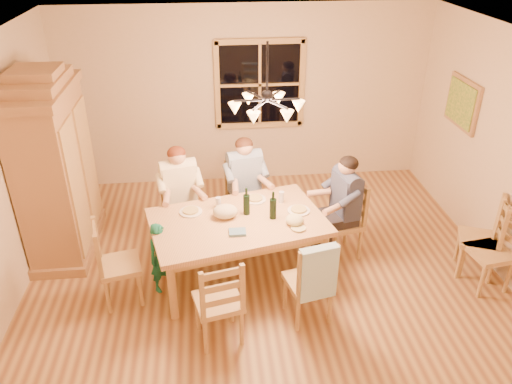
{
  "coord_description": "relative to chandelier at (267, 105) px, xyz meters",
  "views": [
    {
      "loc": [
        -0.59,
        -4.73,
        3.7
      ],
      "look_at": [
        -0.1,
        0.1,
        1.04
      ],
      "focal_mm": 35.0,
      "sensor_mm": 36.0,
      "label": 1
    }
  ],
  "objects": [
    {
      "name": "floor",
      "position": [
        0.0,
        0.0,
        -2.08
      ],
      "size": [
        5.5,
        5.5,
        0.0
      ],
      "primitive_type": "plane",
      "color": "brown",
      "rests_on": "ground"
    },
    {
      "name": "ceiling",
      "position": [
        0.0,
        0.0,
        0.62
      ],
      "size": [
        5.5,
        5.0,
        0.02
      ],
      "primitive_type": "cube",
      "color": "white",
      "rests_on": "wall_back"
    },
    {
      "name": "wall_back",
      "position": [
        0.0,
        2.5,
        -0.73
      ],
      "size": [
        5.5,
        0.02,
        2.7
      ],
      "primitive_type": "cube",
      "color": "beige",
      "rests_on": "floor"
    },
    {
      "name": "wall_right",
      "position": [
        2.75,
        0.0,
        -0.73
      ],
      "size": [
        0.02,
        5.0,
        2.7
      ],
      "primitive_type": "cube",
      "color": "beige",
      "rests_on": "floor"
    },
    {
      "name": "window",
      "position": [
        0.2,
        2.47,
        -0.53
      ],
      "size": [
        1.3,
        0.06,
        1.3
      ],
      "color": "black",
      "rests_on": "wall_back"
    },
    {
      "name": "painting",
      "position": [
        2.71,
        1.2,
        -0.48
      ],
      "size": [
        0.06,
        0.78,
        0.64
      ],
      "color": "#9F6A45",
      "rests_on": "wall_right"
    },
    {
      "name": "chandelier",
      "position": [
        0.0,
        0.0,
        0.0
      ],
      "size": [
        0.77,
        0.68,
        0.71
      ],
      "color": "black",
      "rests_on": "ceiling"
    },
    {
      "name": "armoire",
      "position": [
        -2.42,
        0.81,
        -1.02
      ],
      "size": [
        0.66,
        1.4,
        2.3
      ],
      "color": "#9F6A45",
      "rests_on": "floor"
    },
    {
      "name": "dining_table",
      "position": [
        -0.32,
        -0.01,
        -1.42
      ],
      "size": [
        2.12,
        1.56,
        0.76
      ],
      "rotation": [
        0.0,
        0.0,
        0.23
      ],
      "color": "#AD7F4D",
      "rests_on": "floor"
    },
    {
      "name": "chair_far_left",
      "position": [
        -0.98,
        0.76,
        -1.77
      ],
      "size": [
        0.52,
        0.51,
        0.99
      ],
      "rotation": [
        0.0,
        0.0,
        3.37
      ],
      "color": "#A37F48",
      "rests_on": "floor"
    },
    {
      "name": "chair_far_right",
      "position": [
        -0.16,
        0.95,
        -1.77
      ],
      "size": [
        0.52,
        0.51,
        0.99
      ],
      "rotation": [
        0.0,
        0.0,
        3.37
      ],
      "color": "#A37F48",
      "rests_on": "floor"
    },
    {
      "name": "chair_near_left",
      "position": [
        -0.58,
        -1.0,
        -1.77
      ],
      "size": [
        0.52,
        0.51,
        0.99
      ],
      "rotation": [
        0.0,
        0.0,
        0.23
      ],
      "color": "#A37F48",
      "rests_on": "floor"
    },
    {
      "name": "chair_near_right",
      "position": [
        0.35,
        -0.78,
        -1.77
      ],
      "size": [
        0.52,
        0.51,
        0.99
      ],
      "rotation": [
        0.0,
        0.0,
        0.23
      ],
      "color": "#A37F48",
      "rests_on": "floor"
    },
    {
      "name": "chair_end_left",
      "position": [
        -1.61,
        -0.31,
        -1.77
      ],
      "size": [
        0.51,
        0.52,
        0.99
      ],
      "rotation": [
        0.0,
        0.0,
        -1.35
      ],
      "color": "#A37F48",
      "rests_on": "floor"
    },
    {
      "name": "chair_end_right",
      "position": [
        0.98,
        0.28,
        -1.77
      ],
      "size": [
        0.51,
        0.52,
        0.99
      ],
      "rotation": [
        0.0,
        0.0,
        1.8
      ],
      "color": "#A37F48",
      "rests_on": "floor"
    },
    {
      "name": "adult_woman",
      "position": [
        -0.98,
        0.76,
        -1.24
      ],
      "size": [
        0.46,
        0.49,
        0.87
      ],
      "rotation": [
        0.0,
        0.0,
        3.37
      ],
      "color": "#F5EBBD",
      "rests_on": "floor"
    },
    {
      "name": "adult_plaid_man",
      "position": [
        -0.16,
        0.95,
        -1.24
      ],
      "size": [
        0.46,
        0.49,
        0.87
      ],
      "rotation": [
        0.0,
        0.0,
        3.37
      ],
      "color": "#2F5381",
      "rests_on": "floor"
    },
    {
      "name": "adult_slate_man",
      "position": [
        0.98,
        0.28,
        -1.24
      ],
      "size": [
        0.49,
        0.46,
        0.87
      ],
      "rotation": [
        0.0,
        0.0,
        1.8
      ],
      "color": "#3A425D",
      "rests_on": "floor"
    },
    {
      "name": "towel",
      "position": [
        0.39,
        -0.97,
        -1.38
      ],
      "size": [
        0.39,
        0.18,
        0.58
      ],
      "primitive_type": "cube",
      "rotation": [
        0.0,
        0.0,
        0.23
      ],
      "color": "#ACDDEA",
      "rests_on": "chair_near_right"
    },
    {
      "name": "wine_bottle_a",
      "position": [
        -0.2,
        0.1,
        -1.15
      ],
      "size": [
        0.08,
        0.08,
        0.33
      ],
      "primitive_type": "cylinder",
      "color": "black",
      "rests_on": "dining_table"
    },
    {
      "name": "wine_bottle_b",
      "position": [
        0.08,
        -0.02,
        -1.15
      ],
      "size": [
        0.08,
        0.08,
        0.33
      ],
      "primitive_type": "cylinder",
      "color": "black",
      "rests_on": "dining_table"
    },
    {
      "name": "plate_woman",
      "position": [
        -0.84,
        0.19,
        -1.31
      ],
      "size": [
        0.26,
        0.26,
        0.02
      ],
      "primitive_type": "cylinder",
      "color": "white",
      "rests_on": "dining_table"
    },
    {
      "name": "plate_plaid",
      "position": [
        -0.08,
        0.41,
        -1.31
      ],
      "size": [
        0.26,
        0.26,
        0.02
      ],
      "primitive_type": "cylinder",
      "color": "white",
      "rests_on": "dining_table"
    },
    {
      "name": "plate_slate",
      "position": [
        0.39,
        0.1,
        -1.31
      ],
      "size": [
        0.26,
        0.26,
        0.02
      ],
      "primitive_type": "cylinder",
      "color": "white",
      "rests_on": "dining_table"
    },
    {
      "name": "wine_glass_a",
      "position": [
        -0.52,
        0.26,
        -1.25
      ],
      "size": [
        0.06,
        0.06,
        0.14
      ],
      "primitive_type": "cylinder",
      "color": "silver",
      "rests_on": "dining_table"
    },
    {
      "name": "wine_glass_b",
      "position": [
        0.23,
        0.33,
        -1.25
      ],
      "size": [
        0.06,
        0.06,
        0.14
      ],
      "primitive_type": "cylinder",
      "color": "silver",
      "rests_on": "dining_table"
    },
    {
      "name": "cap",
      "position": [
        0.3,
        -0.17,
        -1.26
      ],
      "size": [
        0.2,
        0.2,
        0.11
      ],
      "primitive_type": "ellipsoid",
      "color": "#CDC889",
      "rests_on": "dining_table"
    },
    {
      "name": "napkin",
      "position": [
        -0.34,
        -0.29,
        -1.3
      ],
      "size": [
        0.21,
        0.18,
        0.03
      ],
      "primitive_type": "cube",
      "rotation": [
        0.0,
        0.0,
        0.23
      ],
      "color": "#547E9B",
      "rests_on": "dining_table"
    },
    {
      "name": "cloth_bundle",
      "position": [
        -0.45,
        0.05,
        -1.24
      ],
      "size": [
        0.28,
        0.22,
        0.15
      ],
      "primitive_type": "ellipsoid",
      "color": "#C0B38B",
      "rests_on": "dining_table"
    },
    {
      "name": "child",
      "position": [
        -1.18,
        -0.17,
        -1.65
      ],
      "size": [
        0.37,
        0.35,
        0.85
      ],
      "primitive_type": "imported",
      "rotation": [
        0.0,
        0.0,
        0.7
      ],
      "color": "#186C52",
      "rests_on": "floor"
    },
    {
      "name": "chair_spare_front",
      "position": [
        2.45,
        -0.49,
        -1.77
      ],
      "size": [
        0.48,
        0.5,
        0.99
      ],
      "rotation": [
        0.0,
        0.0,
        1.72
      ],
      "color": "#A37F48",
      "rests_on": "floor"
    },
    {
      "name": "chair_spare_back",
      "position": [
        2.45,
        -0.24,
        -1.77
      ],
      "size": [
        0.56,
        0.57,
        0.99
      ],
      "rotation": [
        0.0,
        0.0,
        1.17
      ],
      "color": "#A37F48",
      "rests_on": "floor"
    }
  ]
}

